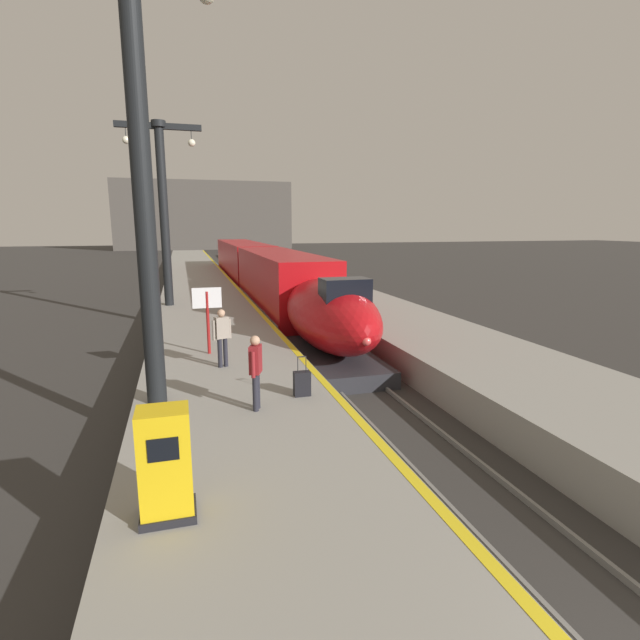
% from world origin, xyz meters
% --- Properties ---
extents(platform_left, '(4.80, 110.00, 1.05)m').
position_xyz_m(platform_left, '(-4.05, 24.75, 0.53)').
color(platform_left, gray).
rests_on(platform_left, ground).
extents(platform_right, '(4.80, 110.00, 1.05)m').
position_xyz_m(platform_right, '(4.05, 24.75, 0.53)').
color(platform_right, gray).
rests_on(platform_right, ground).
extents(platform_left_safety_stripe, '(0.20, 107.80, 0.01)m').
position_xyz_m(platform_left_safety_stripe, '(-1.77, 24.75, 1.05)').
color(platform_left_safety_stripe, yellow).
rests_on(platform_left_safety_stripe, platform_left).
extents(rail_main_left, '(0.08, 110.00, 0.12)m').
position_xyz_m(rail_main_left, '(-0.75, 27.50, 0.06)').
color(rail_main_left, slate).
rests_on(rail_main_left, ground).
extents(rail_main_right, '(0.08, 110.00, 0.12)m').
position_xyz_m(rail_main_right, '(0.75, 27.50, 0.06)').
color(rail_main_right, slate).
rests_on(rail_main_right, ground).
extents(highspeed_train_main, '(2.92, 38.76, 3.60)m').
position_xyz_m(highspeed_train_main, '(0.00, 30.20, 1.92)').
color(highspeed_train_main, '#B20F14').
rests_on(highspeed_train_main, ground).
extents(station_column_mid, '(4.00, 0.68, 9.65)m').
position_xyz_m(station_column_mid, '(-5.90, 9.61, 6.82)').
color(station_column_mid, black).
rests_on(station_column_mid, platform_left).
extents(station_column_far, '(4.00, 0.68, 8.93)m').
position_xyz_m(station_column_far, '(-5.90, 23.87, 6.44)').
color(station_column_far, black).
rests_on(station_column_far, platform_left).
extents(passenger_near_edge, '(0.34, 0.54, 1.69)m').
position_xyz_m(passenger_near_edge, '(-3.75, 8.49, 2.04)').
color(passenger_near_edge, '#23232D').
rests_on(passenger_near_edge, platform_left).
extents(passenger_mid_platform, '(0.55, 0.32, 1.69)m').
position_xyz_m(passenger_mid_platform, '(-4.19, 12.03, 2.04)').
color(passenger_mid_platform, '#23232D').
rests_on(passenger_mid_platform, platform_left).
extents(rolling_suitcase, '(0.40, 0.22, 0.98)m').
position_xyz_m(rolling_suitcase, '(-2.56, 9.07, 1.35)').
color(rolling_suitcase, black).
rests_on(rolling_suitcase, platform_left).
extents(ticket_machine_yellow, '(0.76, 0.62, 1.60)m').
position_xyz_m(ticket_machine_yellow, '(-5.55, 4.85, 1.79)').
color(ticket_machine_yellow, yellow).
rests_on(ticket_machine_yellow, platform_left).
extents(departure_info_board, '(0.90, 0.10, 2.12)m').
position_xyz_m(departure_info_board, '(-4.49, 13.64, 2.56)').
color(departure_info_board, maroon).
rests_on(departure_info_board, platform_left).
extents(terminus_back_wall, '(36.00, 2.00, 14.00)m').
position_xyz_m(terminus_back_wall, '(0.00, 102.00, 7.00)').
color(terminus_back_wall, '#4C4742').
rests_on(terminus_back_wall, ground).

